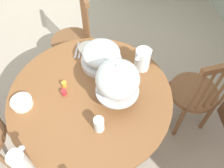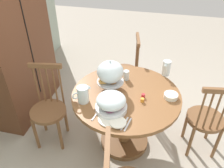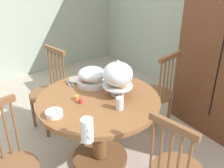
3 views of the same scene
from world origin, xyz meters
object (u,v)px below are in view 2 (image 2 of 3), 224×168
china_plate_small (118,122)px  orange_juice_pitcher (166,68)px  windsor_chair_near_window (126,72)px  windsor_chair_by_cabinet (49,110)px  milk_pitcher (83,95)px  windsor_chair_far_side (206,120)px  pastry_stand_with_dome (110,73)px  china_plate_large (110,119)px  wooden_armoire (9,43)px  cereal_bowl (171,96)px  fruit_platter_covered (111,103)px  drinking_glass (126,75)px  dining_table (125,111)px

china_plate_small → orange_juice_pitcher: bearing=-22.4°
windsor_chair_near_window → windsor_chair_by_cabinet: (-0.97, 0.71, 0.00)m
milk_pitcher → windsor_chair_far_side: bearing=-75.5°
windsor_chair_near_window → milk_pitcher: 1.15m
pastry_stand_with_dome → china_plate_large: bearing=-166.6°
wooden_armoire → china_plate_large: size_ratio=8.91×
windsor_chair_far_side → cereal_bowl: 0.52m
pastry_stand_with_dome → fruit_platter_covered: (-0.32, -0.09, -0.11)m
china_plate_small → wooden_armoire: bearing=62.7°
milk_pitcher → china_plate_large: size_ratio=0.78×
pastry_stand_with_dome → drinking_glass: bearing=-31.6°
windsor_chair_far_side → fruit_platter_covered: 1.09m
dining_table → fruit_platter_covered: fruit_platter_covered is taller
windsor_chair_near_window → fruit_platter_covered: (-1.12, -0.05, 0.37)m
pastry_stand_with_dome → milk_pitcher: pastry_stand_with_dome is taller
windsor_chair_far_side → pastry_stand_with_dome: pastry_stand_with_dome is taller
wooden_armoire → milk_pitcher: wooden_armoire is taller
fruit_platter_covered → orange_juice_pitcher: bearing=-32.6°
dining_table → cereal_bowl: size_ratio=8.01×
wooden_armoire → windsor_chair_near_window: bearing=-70.1°
windsor_chair_far_side → orange_juice_pitcher: (0.35, 0.48, 0.37)m
fruit_platter_covered → drinking_glass: fruit_platter_covered is taller
windsor_chair_far_side → drinking_glass: windsor_chair_far_side is taller
china_plate_large → pastry_stand_with_dome: bearing=13.4°
milk_pitcher → windsor_chair_near_window: bearing=-13.0°
wooden_armoire → milk_pitcher: (-0.56, -1.13, -0.17)m
orange_juice_pitcher → milk_pitcher: (-0.67, 0.76, -0.00)m
fruit_platter_covered → china_plate_small: 0.20m
windsor_chair_near_window → fruit_platter_covered: 1.18m
windsor_chair_by_cabinet → windsor_chair_far_side: (0.23, -1.71, 0.00)m
pastry_stand_with_dome → orange_juice_pitcher: pastry_stand_with_dome is taller
windsor_chair_far_side → pastry_stand_with_dome: size_ratio=2.83×
wooden_armoire → windsor_chair_far_side: (-0.24, -2.37, -0.53)m
drinking_glass → cereal_bowl: bearing=-113.6°
windsor_chair_by_cabinet → orange_juice_pitcher: size_ratio=5.51×
windsor_chair_far_side → pastry_stand_with_dome: bearing=93.4°
windsor_chair_by_cabinet → orange_juice_pitcher: 1.41m
windsor_chair_far_side → fruit_platter_covered: bearing=111.8°
dining_table → china_plate_large: 0.47m
china_plate_large → fruit_platter_covered: bearing=8.8°
windsor_chair_near_window → pastry_stand_with_dome: bearing=177.4°
dining_table → windsor_chair_near_window: bearing=9.6°
wooden_armoire → windsor_chair_by_cabinet: 0.97m
wooden_armoire → dining_table: 1.63m
dining_table → fruit_platter_covered: (-0.27, 0.09, 0.32)m
china_plate_large → cereal_bowl: size_ratio=1.57×
wooden_armoire → windsor_chair_by_cabinet: size_ratio=2.01×
windsor_chair_by_cabinet → milk_pitcher: size_ratio=5.69×
fruit_platter_covered → drinking_glass: 0.53m
pastry_stand_with_dome → china_plate_large: pastry_stand_with_dome is taller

